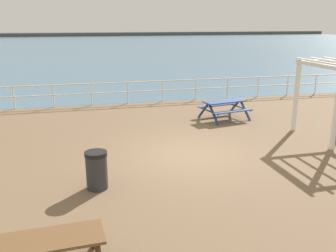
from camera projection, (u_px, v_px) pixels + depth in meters
ground_plane at (190, 157)px, 11.39m from camera, size 30.00×24.00×0.20m
sea_band at (97, 46)px, 60.63m from camera, size 142.00×90.00×0.01m
distant_shoreline at (88, 36)px, 100.79m from camera, size 142.00×6.00×1.80m
seaward_railing at (145, 88)px, 18.40m from camera, size 23.07×0.07×1.08m
picnic_table_near_right at (45, 250)px, 5.66m from camera, size 1.88×1.64×0.80m
picnic_table_mid_centre at (225, 105)px, 15.36m from camera, size 2.07×1.85×0.80m
litter_bin at (97, 170)px, 8.95m from camera, size 0.55×0.55×0.95m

